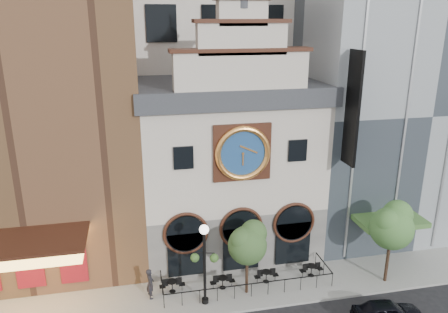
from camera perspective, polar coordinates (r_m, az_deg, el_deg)
name	(u,v)px	position (r m, az deg, el deg)	size (l,w,h in m)	color
ground	(257,311)	(27.22, 4.29, -19.46)	(120.00, 120.00, 0.00)	black
sidewalk	(246,285)	(29.12, 2.88, -16.46)	(44.00, 5.00, 0.15)	gray
clock_building	(228,162)	(30.84, 0.55, -0.67)	(12.60, 8.78, 18.65)	#605E5B
theater_building	(27,79)	(31.62, -24.34, 9.25)	(14.00, 15.60, 25.00)	brown
retail_building	(383,101)	(36.85, 20.07, 6.86)	(14.00, 14.40, 20.00)	gray
cafe_railing	(246,278)	(28.83, 2.89, -15.59)	(10.60, 2.60, 0.90)	black
bistro_0	(172,285)	(28.33, -6.78, -16.35)	(1.58, 0.68, 0.90)	black
bistro_1	(223,282)	(28.47, -0.19, -16.02)	(1.58, 0.68, 0.90)	black
bistro_2	(266,276)	(29.14, 5.54, -15.23)	(1.58, 0.68, 0.90)	black
bistro_3	(311,270)	(30.17, 11.34, -14.27)	(1.58, 0.68, 0.90)	black
car_right	(388,312)	(27.51, 20.60, -18.52)	(1.58, 3.94, 1.34)	black
pedestrian	(150,283)	(27.74, -9.61, -16.03)	(0.71, 0.47, 1.95)	black
lamppost	(204,256)	(25.80, -2.57, -12.82)	(1.61, 0.80, 5.13)	black
tree_left	(248,242)	(26.62, 3.15, -11.11)	(2.44, 2.35, 4.71)	#382619
tree_right	(392,225)	(29.39, 21.13, -8.31)	(2.81, 2.71, 5.42)	#382619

